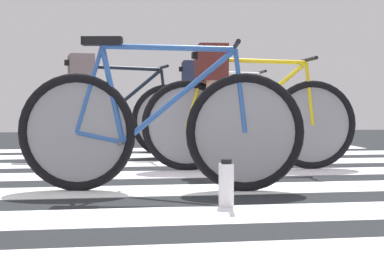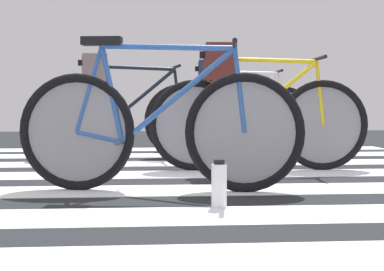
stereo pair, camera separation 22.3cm
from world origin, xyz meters
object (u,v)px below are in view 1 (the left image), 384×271
bicycle_1_of_4 (160,128)px  cyclist_4_of_4 (193,93)px  cyclist_3_of_4 (82,92)px  bicycle_2_of_4 (250,122)px  bicycle_3_of_4 (115,119)px  cyclist_2_of_4 (211,90)px  water_bottle (226,184)px  bicycle_4_of_4 (221,116)px

bicycle_1_of_4 → cyclist_4_of_4: bearing=86.8°
cyclist_3_of_4 → cyclist_4_of_4: cyclist_4_of_4 is taller
bicycle_2_of_4 → bicycle_3_of_4: bearing=137.6°
cyclist_2_of_4 → water_bottle: size_ratio=3.97×
bicycle_1_of_4 → bicycle_4_of_4: 2.97m
bicycle_3_of_4 → cyclist_4_of_4: 1.21m
bicycle_2_of_4 → bicycle_4_of_4: same height
bicycle_3_of_4 → cyclist_4_of_4: (0.86, 0.80, 0.26)m
cyclist_2_of_4 → bicycle_3_of_4: cyclist_2_of_4 is taller
cyclist_3_of_4 → bicycle_3_of_4: bearing=0.0°
cyclist_4_of_4 → bicycle_4_of_4: bearing=0.0°
bicycle_2_of_4 → water_bottle: 1.65m
water_bottle → bicycle_1_of_4: bearing=117.9°
bicycle_1_of_4 → bicycle_2_of_4: (0.80, 0.99, 0.00)m
bicycle_2_of_4 → bicycle_4_of_4: bearing=88.7°
bicycle_1_of_4 → cyclist_2_of_4: (0.49, 1.00, 0.25)m
bicycle_3_of_4 → cyclist_2_of_4: bearing=-62.0°
bicycle_1_of_4 → cyclist_4_of_4: 2.92m
bicycle_1_of_4 → cyclist_3_of_4: (-0.57, 2.00, 0.25)m
bicycle_1_of_4 → cyclist_2_of_4: cyclist_2_of_4 is taller
bicycle_2_of_4 → bicycle_3_of_4: same height
cyclist_4_of_4 → bicycle_2_of_4: bearing=-80.5°
cyclist_3_of_4 → cyclist_4_of_4: size_ratio=0.99×
cyclist_3_of_4 → water_bottle: size_ratio=3.95×
bicycle_2_of_4 → water_bottle: bearing=-105.9°
bicycle_3_of_4 → cyclist_3_of_4: bearing=-180.0°
cyclist_2_of_4 → bicycle_4_of_4: (0.42, 1.82, -0.25)m
bicycle_1_of_4 → cyclist_2_of_4: bearing=72.7°
cyclist_3_of_4 → bicycle_4_of_4: bearing=21.1°
cyclist_3_of_4 → cyclist_4_of_4: bearing=27.8°
bicycle_4_of_4 → water_bottle: (-0.62, -3.38, -0.27)m
bicycle_3_of_4 → bicycle_1_of_4: bearing=-90.7°
cyclist_4_of_4 → cyclist_3_of_4: bearing=-140.8°
cyclist_4_of_4 → bicycle_1_of_4: bearing=-98.6°
bicycle_1_of_4 → cyclist_3_of_4: cyclist_3_of_4 is taller
cyclist_4_of_4 → bicycle_3_of_4: bearing=-133.8°
cyclist_4_of_4 → water_bottle: size_ratio=3.99×
water_bottle → bicycle_3_of_4: bearing=102.1°
bicycle_1_of_4 → bicycle_3_of_4: (-0.26, 2.04, 0.00)m
bicycle_3_of_4 → cyclist_3_of_4: cyclist_3_of_4 is taller
bicycle_3_of_4 → bicycle_4_of_4: (1.17, 0.78, 0.00)m
cyclist_2_of_4 → cyclist_3_of_4: 1.45m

